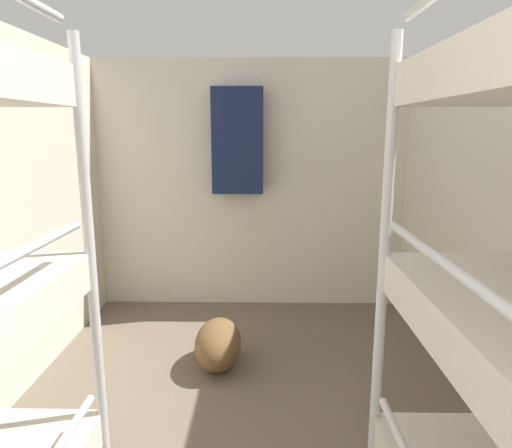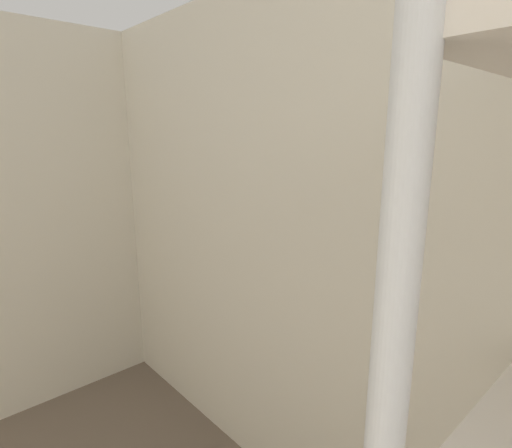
{
  "view_description": "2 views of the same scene",
  "coord_description": "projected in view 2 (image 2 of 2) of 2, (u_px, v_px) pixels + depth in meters",
  "views": [
    {
      "loc": [
        0.11,
        0.48,
        1.61
      ],
      "look_at": [
        0.07,
        2.84,
        1.12
      ],
      "focal_mm": 32.0,
      "sensor_mm": 36.0,
      "label": 1
    },
    {
      "loc": [
        0.24,
        2.09,
        1.62
      ],
      "look_at": [
        0.83,
        2.74,
        1.42
      ],
      "focal_mm": 28.0,
      "sensor_mm": 36.0,
      "label": 2
    }
  ],
  "objects": []
}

